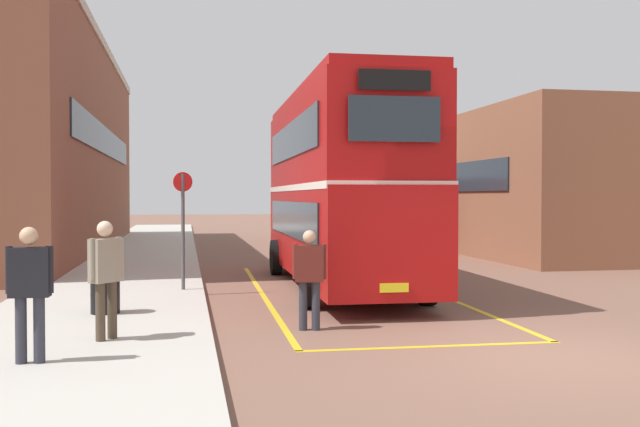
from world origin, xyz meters
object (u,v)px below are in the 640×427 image
pedestrian_waiting_far (30,284)px  bus_stop_sign (183,219)px  pedestrian_boarding (309,273)px  single_deck_bus (360,210)px  litter_bin (105,289)px  pedestrian_waiting_near (106,271)px  double_decker_bus (339,185)px

pedestrian_waiting_far → bus_stop_sign: (1.87, 6.94, 0.60)m
pedestrian_boarding → bus_stop_sign: 5.16m
single_deck_bus → litter_bin: (-9.13, -18.01, -1.07)m
bus_stop_sign → pedestrian_waiting_far: bearing=-105.1°
pedestrian_waiting_near → litter_bin: bearing=96.4°
pedestrian_boarding → pedestrian_waiting_far: size_ratio=0.98×
single_deck_bus → bus_stop_sign: bearing=-117.5°
double_decker_bus → pedestrian_waiting_far: 9.66m
pedestrian_boarding → double_decker_bus: bearing=72.9°
double_decker_bus → litter_bin: bearing=-143.0°
pedestrian_waiting_near → pedestrian_waiting_far: 1.57m
single_deck_bus → litter_bin: single_deck_bus is taller
double_decker_bus → pedestrian_waiting_near: size_ratio=5.88×
single_deck_bus → pedestrian_waiting_near: size_ratio=5.50×
pedestrian_waiting_far → single_deck_bus: bearing=66.2°
pedestrian_waiting_far → double_decker_bus: bearing=53.8°
double_decker_bus → litter_bin: (-5.13, -3.88, -1.94)m
pedestrian_waiting_far → bus_stop_sign: bus_stop_sign is taller
pedestrian_boarding → litter_bin: 3.82m
single_deck_bus → pedestrian_waiting_far: single_deck_bus is taller
double_decker_bus → pedestrian_boarding: bearing=-107.1°
single_deck_bus → pedestrian_boarding: size_ratio=5.72×
litter_bin → bus_stop_sign: (1.37, 3.10, 1.16)m
pedestrian_waiting_near → litter_bin: size_ratio=2.02×
pedestrian_boarding → pedestrian_waiting_near: bearing=-163.9°
pedestrian_waiting_far → litter_bin: (0.50, 3.84, -0.56)m
double_decker_bus → bus_stop_sign: double_decker_bus is taller
pedestrian_boarding → pedestrian_waiting_near: (-3.18, -0.92, 0.19)m
double_decker_bus → pedestrian_waiting_near: 8.11m
single_deck_bus → litter_bin: bearing=-116.9°
single_deck_bus → pedestrian_waiting_far: (-9.63, -21.85, -0.50)m
double_decker_bus → litter_bin: size_ratio=11.88×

